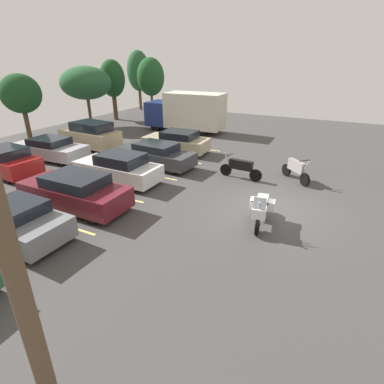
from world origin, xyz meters
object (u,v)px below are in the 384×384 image
object	(u,v)px
car_white	(119,168)
car_maroon	(75,191)
motorcycle_touring	(261,209)
car_grey	(12,221)
motorcycle_second	(240,168)
car_charcoal	(155,155)
car_far_tan	(91,135)
car_far_red	(3,161)
car_far_silver	(50,149)
box_truck	(187,112)
motorcycle_third	(296,169)
car_champagne	(177,142)

from	to	relation	value
car_white	car_maroon	bearing A→B (deg)	-174.77
motorcycle_touring	car_grey	xyz separation A→B (m)	(-4.75, 7.33, 0.00)
motorcycle_second	car_charcoal	xyz separation A→B (m)	(-0.28, 5.05, 0.08)
car_grey	car_white	world-z (taller)	car_white
car_maroon	car_far_tan	world-z (taller)	car_far_tan
car_far_red	car_grey	bearing A→B (deg)	-121.54
motorcycle_touring	motorcycle_second	bearing A→B (deg)	27.46
car_grey	car_charcoal	world-z (taller)	car_grey
car_maroon	motorcycle_second	bearing A→B (deg)	-38.56
car_charcoal	car_far_tan	world-z (taller)	car_far_tan
motorcycle_touring	car_charcoal	xyz separation A→B (m)	(3.97, 7.26, 0.01)
car_far_silver	box_truck	xyz separation A→B (m)	(10.70, -3.92, 0.99)
motorcycle_touring	car_white	distance (m)	7.58
motorcycle_touring	car_far_red	world-z (taller)	car_far_red
motorcycle_second	box_truck	distance (m)	11.54
car_grey	box_truck	bearing A→B (deg)	8.05
car_far_red	car_far_silver	size ratio (longest dim) A/B	0.95
motorcycle_touring	motorcycle_third	bearing A→B (deg)	-4.38
car_maroon	car_far_tan	xyz separation A→B (m)	(7.15, 5.97, 0.18)
car_far_red	motorcycle_second	bearing A→B (deg)	-66.38
box_truck	car_far_silver	bearing A→B (deg)	159.90
car_white	car_far_tan	distance (m)	6.98
box_truck	car_far_tan	bearing A→B (deg)	156.45
motorcycle_touring	box_truck	size ratio (longest dim) A/B	0.34
motorcycle_third	car_white	bearing A→B (deg)	117.63
motorcycle_touring	car_maroon	world-z (taller)	car_maroon
car_grey	car_far_silver	bearing A→B (deg)	42.84
motorcycle_second	car_white	distance (m)	6.18
car_white	car_charcoal	distance (m)	2.91
motorcycle_second	car_far_tan	world-z (taller)	car_far_tan
car_charcoal	box_truck	xyz separation A→B (m)	(8.89, 2.56, 0.97)
motorcycle_second	car_champagne	world-z (taller)	car_champagne
car_grey	car_charcoal	bearing A→B (deg)	-0.47
motorcycle_third	box_truck	size ratio (longest dim) A/B	0.24
motorcycle_touring	car_far_silver	distance (m)	13.90
car_grey	car_far_silver	world-z (taller)	car_grey
motorcycle_touring	motorcycle_third	world-z (taller)	motorcycle_touring
car_charcoal	car_far_silver	size ratio (longest dim) A/B	1.01
motorcycle_second	car_far_red	bearing A→B (deg)	113.62
motorcycle_second	box_truck	world-z (taller)	box_truck
car_far_tan	box_truck	distance (m)	8.48
motorcycle_second	car_champagne	bearing A→B (deg)	62.60
motorcycle_second	car_far_silver	distance (m)	11.71
car_maroon	car_champagne	size ratio (longest dim) A/B	1.09
car_maroon	box_truck	world-z (taller)	box_truck
car_far_tan	motorcycle_touring	bearing A→B (deg)	-111.17
motorcycle_second	motorcycle_third	world-z (taller)	motorcycle_third
car_maroon	car_far_red	world-z (taller)	car_far_red
car_white	car_champagne	xyz separation A→B (m)	(5.93, 0.00, -0.02)
car_charcoal	car_far_silver	distance (m)	6.73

